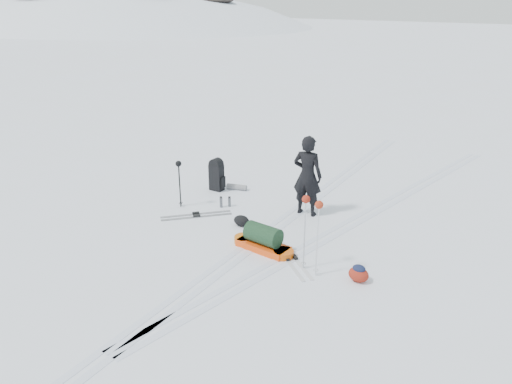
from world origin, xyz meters
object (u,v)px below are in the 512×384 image
(skier, at_px, (307,176))
(expedition_rucksack, at_px, (219,176))
(pulk_sled, at_px, (263,240))
(ski_poles_black, at_px, (179,169))

(skier, xyz_separation_m, expedition_rucksack, (-2.78, 0.02, -0.57))
(pulk_sled, bearing_deg, skier, 97.58)
(expedition_rucksack, bearing_deg, pulk_sled, -39.71)
(ski_poles_black, bearing_deg, expedition_rucksack, 89.34)
(pulk_sled, bearing_deg, expedition_rucksack, 146.16)
(skier, bearing_deg, pulk_sled, 86.87)
(skier, bearing_deg, expedition_rucksack, -8.89)
(pulk_sled, distance_m, expedition_rucksack, 3.69)
(skier, height_order, expedition_rucksack, skier)
(skier, height_order, pulk_sled, skier)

